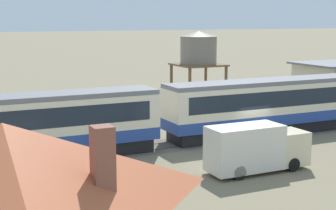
# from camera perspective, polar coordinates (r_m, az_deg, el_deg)

# --- Properties ---
(ground_plane) EXTENTS (600.00, 600.00, 0.00)m
(ground_plane) POSITION_cam_1_polar(r_m,az_deg,el_deg) (37.51, 9.56, -3.97)
(ground_plane) COLOR #7A7056
(passenger_train) EXTENTS (80.07, 2.97, 4.16)m
(passenger_train) POSITION_cam_1_polar(r_m,az_deg,el_deg) (35.19, -0.47, -0.90)
(passenger_train) COLOR #234293
(passenger_train) RESTS_ON ground_plane
(railway_track) EXTENTS (130.96, 3.60, 0.04)m
(railway_track) POSITION_cam_1_polar(r_m,az_deg,el_deg) (33.07, -14.47, -5.99)
(railway_track) COLOR #665B51
(railway_track) RESTS_ON ground_plane
(water_tower) EXTENTS (4.32, 4.32, 7.52)m
(water_tower) POSITION_cam_1_polar(r_m,az_deg,el_deg) (48.74, 3.40, 6.12)
(water_tower) COLOR brown
(water_tower) RESTS_ON ground_plane
(delivery_truck_cream) EXTENTS (6.18, 2.01, 2.77)m
(delivery_truck_cream) POSITION_cam_1_polar(r_m,az_deg,el_deg) (29.90, 9.70, -4.72)
(delivery_truck_cream) COLOR beige
(delivery_truck_cream) RESTS_ON ground_plane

